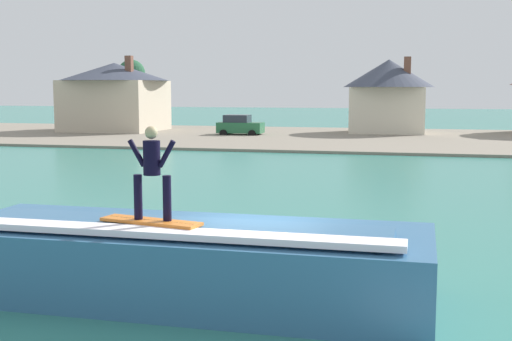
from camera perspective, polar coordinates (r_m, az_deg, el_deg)
The scene contains 9 objects.
ground_plane at distance 13.94m, azimuth 0.07°, elevation -10.09°, with size 260.00×260.00×0.00m, color #327E70.
wave_crest at distance 13.29m, azimuth -6.03°, elevation -7.65°, with size 9.45×3.26×1.58m.
surfboard at distance 12.78m, azimuth -8.95°, elevation -4.31°, with size 2.08×0.86×0.06m.
surfer at distance 12.60m, azimuth -8.86°, elevation 0.22°, with size 0.95×0.32×1.77m.
shoreline_bank at distance 54.99m, azimuth 10.64°, elevation 2.69°, with size 120.00×25.65×0.18m.
car_near_shore at distance 57.60m, azimuth -1.40°, elevation 3.85°, with size 3.86×2.18×1.86m.
house_with_chimney at distance 64.24m, azimuth -11.94°, elevation 6.37°, with size 10.17×10.17×7.06m.
house_small_cottage at distance 60.88m, azimuth 11.22°, elevation 6.66°, with size 7.98×7.98×6.85m.
tree_short_bushy at distance 68.03m, azimuth -10.56°, elevation 8.04°, with size 2.72×2.72×6.95m.
Camera 1 is at (3.21, -12.93, 4.09)m, focal length 46.95 mm.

